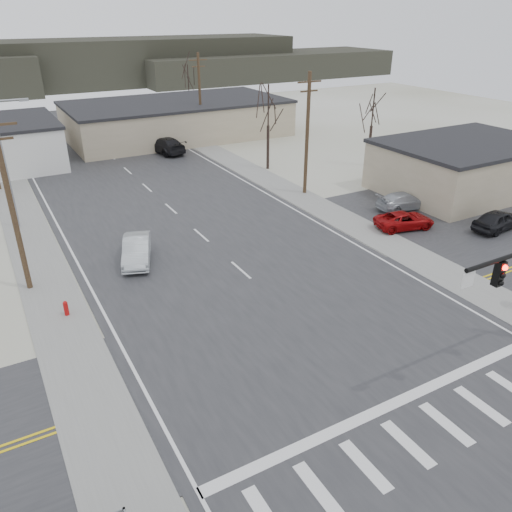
{
  "coord_description": "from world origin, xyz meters",
  "views": [
    {
      "loc": [
        -12.34,
        -15.87,
        14.26
      ],
      "look_at": [
        -0.79,
        4.71,
        2.6
      ],
      "focal_mm": 35.0,
      "sensor_mm": 36.0,
      "label": 1
    }
  ],
  "objects_px": {
    "sedan_crossing": "(137,250)",
    "car_parked_silver": "(404,201)",
    "car_far_b": "(82,127)",
    "car_parked_red": "(404,220)",
    "fire_hydrant": "(66,308)",
    "car_parked_dark_a": "(498,220)",
    "car_far_a": "(165,145)"
  },
  "relations": [
    {
      "from": "car_parked_red",
      "to": "car_parked_silver",
      "type": "distance_m",
      "value": 4.03
    },
    {
      "from": "fire_hydrant",
      "to": "car_parked_dark_a",
      "type": "xyz_separation_m",
      "value": [
        29.17,
        -3.48,
        0.32
      ]
    },
    {
      "from": "fire_hydrant",
      "to": "car_parked_dark_a",
      "type": "distance_m",
      "value": 29.38
    },
    {
      "from": "sedan_crossing",
      "to": "car_parked_red",
      "type": "distance_m",
      "value": 18.96
    },
    {
      "from": "sedan_crossing",
      "to": "car_far_b",
      "type": "relative_size",
      "value": 1.02
    },
    {
      "from": "sedan_crossing",
      "to": "car_parked_dark_a",
      "type": "height_order",
      "value": "sedan_crossing"
    },
    {
      "from": "sedan_crossing",
      "to": "car_parked_silver",
      "type": "distance_m",
      "value": 21.31
    },
    {
      "from": "car_far_b",
      "to": "car_parked_dark_a",
      "type": "bearing_deg",
      "value": -47.35
    },
    {
      "from": "sedan_crossing",
      "to": "car_parked_red",
      "type": "bearing_deg",
      "value": 6.86
    },
    {
      "from": "fire_hydrant",
      "to": "car_far_a",
      "type": "distance_m",
      "value": 32.83
    },
    {
      "from": "car_far_b",
      "to": "car_parked_silver",
      "type": "bearing_deg",
      "value": -47.59
    },
    {
      "from": "car_far_a",
      "to": "car_far_b",
      "type": "xyz_separation_m",
      "value": [
        -5.89,
        14.84,
        -0.09
      ]
    },
    {
      "from": "fire_hydrant",
      "to": "sedan_crossing",
      "type": "xyz_separation_m",
      "value": [
        5.1,
        4.31,
        0.35
      ]
    },
    {
      "from": "car_parked_red",
      "to": "car_far_b",
      "type": "bearing_deg",
      "value": 30.43
    },
    {
      "from": "car_parked_red",
      "to": "car_parked_dark_a",
      "type": "relative_size",
      "value": 1.01
    },
    {
      "from": "car_far_b",
      "to": "car_parked_silver",
      "type": "relative_size",
      "value": 0.98
    },
    {
      "from": "car_parked_silver",
      "to": "car_parked_red",
      "type": "bearing_deg",
      "value": 143.66
    },
    {
      "from": "sedan_crossing",
      "to": "car_parked_silver",
      "type": "xyz_separation_m",
      "value": [
        21.26,
        -1.39,
        -0.1
      ]
    },
    {
      "from": "fire_hydrant",
      "to": "car_far_b",
      "type": "distance_m",
      "value": 44.71
    },
    {
      "from": "sedan_crossing",
      "to": "car_far_b",
      "type": "height_order",
      "value": "car_far_b"
    },
    {
      "from": "car_parked_dark_a",
      "to": "car_parked_silver",
      "type": "distance_m",
      "value": 6.98
    },
    {
      "from": "car_parked_red",
      "to": "fire_hydrant",
      "type": "bearing_deg",
      "value": 103.16
    },
    {
      "from": "car_parked_dark_a",
      "to": "car_parked_red",
      "type": "bearing_deg",
      "value": 53.12
    },
    {
      "from": "car_far_b",
      "to": "car_parked_dark_a",
      "type": "distance_m",
      "value": 50.8
    },
    {
      "from": "car_far_b",
      "to": "car_parked_dark_a",
      "type": "height_order",
      "value": "car_far_b"
    },
    {
      "from": "sedan_crossing",
      "to": "car_parked_red",
      "type": "xyz_separation_m",
      "value": [
        18.46,
        -4.3,
        -0.16
      ]
    },
    {
      "from": "fire_hydrant",
      "to": "car_parked_silver",
      "type": "xyz_separation_m",
      "value": [
        26.37,
        2.91,
        0.24
      ]
    },
    {
      "from": "car_far_a",
      "to": "sedan_crossing",
      "type": "bearing_deg",
      "value": 56.2
    },
    {
      "from": "sedan_crossing",
      "to": "car_far_a",
      "type": "height_order",
      "value": "car_far_a"
    },
    {
      "from": "car_parked_red",
      "to": "car_parked_dark_a",
      "type": "height_order",
      "value": "car_parked_dark_a"
    },
    {
      "from": "car_far_a",
      "to": "car_far_b",
      "type": "distance_m",
      "value": 15.97
    },
    {
      "from": "car_parked_dark_a",
      "to": "car_parked_silver",
      "type": "height_order",
      "value": "car_parked_dark_a"
    }
  ]
}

